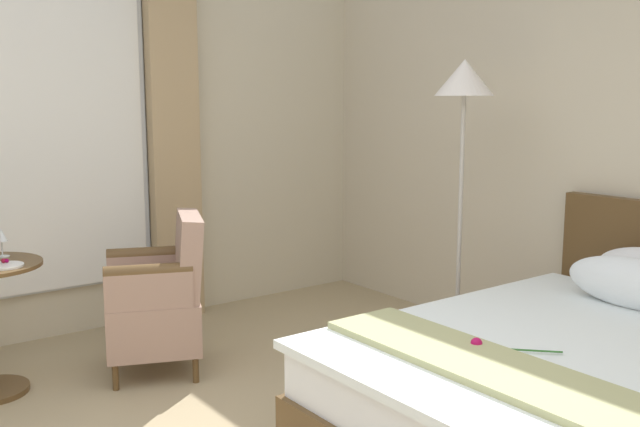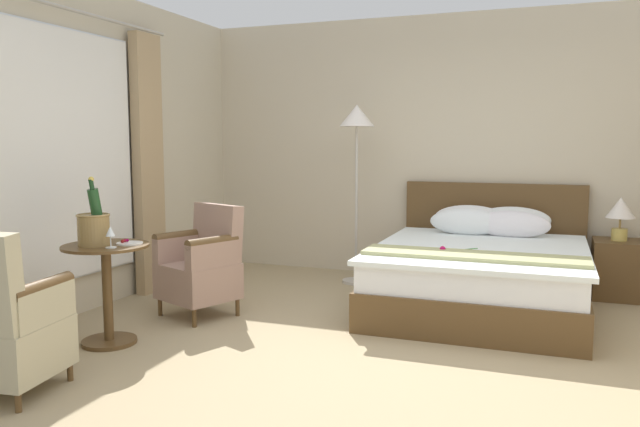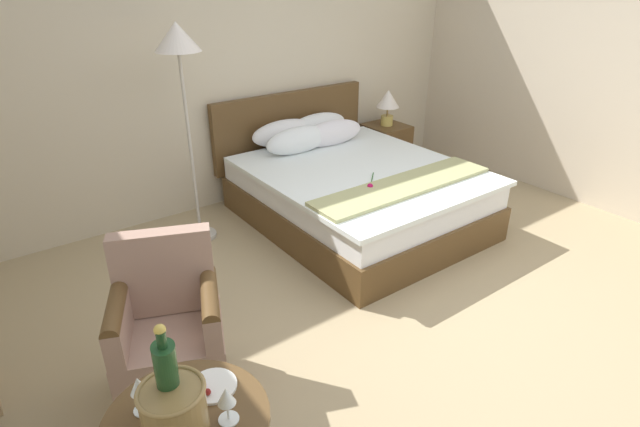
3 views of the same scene
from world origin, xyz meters
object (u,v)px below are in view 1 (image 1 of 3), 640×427
(armchair_by_window, at_px, (160,299))
(wine_glass_near_edge, at_px, (1,237))
(snack_plate, at_px, (5,265))
(bed, at_px, (604,391))
(floor_lamp_brass, at_px, (464,106))

(armchair_by_window, bearing_deg, wine_glass_near_edge, -114.71)
(snack_plate, relative_size, armchair_by_window, 0.20)
(snack_plate, bearing_deg, armchair_by_window, 82.99)
(wine_glass_near_edge, bearing_deg, bed, 36.48)
(bed, bearing_deg, armchair_by_window, -153.11)
(floor_lamp_brass, relative_size, armchair_by_window, 1.96)
(bed, xyz_separation_m, snack_plate, (-2.27, -1.91, 0.41))
(bed, xyz_separation_m, floor_lamp_brass, (-1.32, 0.50, 1.22))
(wine_glass_near_edge, height_order, snack_plate, wine_glass_near_edge)
(floor_lamp_brass, relative_size, snack_plate, 9.84)
(bed, relative_size, wine_glass_near_edge, 13.84)
(floor_lamp_brass, height_order, armchair_by_window, floor_lamp_brass)
(snack_plate, bearing_deg, floor_lamp_brass, 68.45)
(bed, relative_size, floor_lamp_brass, 1.21)
(bed, distance_m, wine_glass_near_edge, 3.18)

